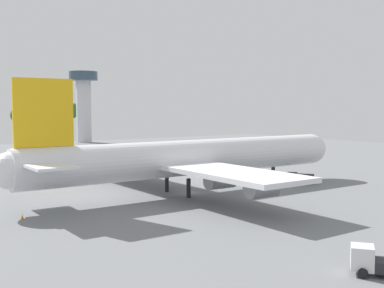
{
  "coord_description": "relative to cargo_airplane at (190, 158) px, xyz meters",
  "views": [
    {
      "loc": [
        -47.22,
        -66.69,
        14.53
      ],
      "look_at": [
        0.0,
        0.0,
        8.33
      ],
      "focal_mm": 45.47,
      "sensor_mm": 36.0,
      "label": 1
    }
  ],
  "objects": [
    {
      "name": "ground_plane",
      "position": [
        0.37,
        0.0,
        -5.96
      ],
      "size": [
        261.06,
        261.06,
        0.0
      ],
      "primitive_type": "plane",
      "color": "slate"
    },
    {
      "name": "cargo_airplane",
      "position": [
        0.0,
        0.0,
        0.0
      ],
      "size": [
        65.26,
        51.9,
        18.51
      ],
      "color": "silver",
      "rests_on": "ground_plane"
    },
    {
      "name": "cargo_loader",
      "position": [
        22.87,
        -3.83,
        -4.81
      ],
      "size": [
        4.77,
        5.22,
        2.07
      ],
      "color": "#232328",
      "rests_on": "ground_plane"
    },
    {
      "name": "fuel_truck",
      "position": [
        -10.14,
        -42.46,
        -4.76
      ],
      "size": [
        4.88,
        5.43,
        2.53
      ],
      "color": "silver",
      "rests_on": "ground_plane"
    },
    {
      "name": "safety_cone_nose",
      "position": [
        29.74,
        3.36,
        -5.66
      ],
      "size": [
        0.42,
        0.42,
        0.6
      ],
      "primitive_type": "cone",
      "color": "orange",
      "rests_on": "ground_plane"
    },
    {
      "name": "safety_cone_tail",
      "position": [
        -29.0,
        -3.43,
        -5.62
      ],
      "size": [
        0.47,
        0.47,
        0.68
      ],
      "primitive_type": "cone",
      "color": "orange",
      "rests_on": "ground_plane"
    },
    {
      "name": "control_tower",
      "position": [
        32.7,
        122.96,
        11.73
      ],
      "size": [
        11.54,
        11.54,
        29.15
      ],
      "color": "silver",
      "rests_on": "ground_plane"
    },
    {
      "name": "tree_line_backdrop",
      "position": [
        15.58,
        156.58,
        4.79
      ],
      "size": [
        76.16,
        7.22,
        16.52
      ],
      "color": "#51381E",
      "rests_on": "ground_plane"
    }
  ]
}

